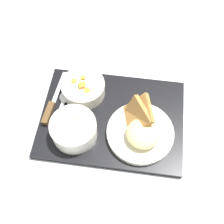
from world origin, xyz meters
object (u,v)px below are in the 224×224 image
plate_main (140,130)px  knife (50,109)px  bowl_soup (74,129)px  bowl_salad (83,87)px  spoon (63,103)px

plate_main → knife: size_ratio=0.98×
bowl_soup → plate_main: 0.18m
knife → plate_main: bearing=-93.5°
plate_main → bowl_salad: bearing=152.3°
bowl_salad → plate_main: (0.18, -0.10, -0.00)m
spoon → bowl_soup: bearing=-145.2°
bowl_soup → spoon: bowl_soup is taller
knife → spoon: bearing=-46.0°
bowl_salad → spoon: (-0.05, -0.05, -0.02)m
bowl_soup → plate_main: size_ratio=0.68×
bowl_salad → spoon: bearing=-133.4°
plate_main → knife: (-0.26, 0.02, -0.02)m
bowl_salad → knife: (-0.08, -0.08, -0.02)m
bowl_soup → spoon: (-0.06, 0.08, -0.03)m
bowl_salad → bowl_soup: size_ratio=1.02×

